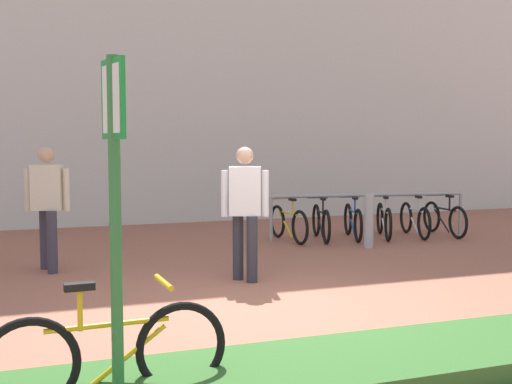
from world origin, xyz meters
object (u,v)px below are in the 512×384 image
Objects in this scene: parking_sign_post at (115,180)px; person_shirt_white at (47,200)px; bike_rack_cluster at (369,220)px; bollard_steel at (369,221)px; person_shirt_blue at (245,205)px; bike_at_sign at (109,354)px.

parking_sign_post is 1.36× the size of person_shirt_white.
person_shirt_white is (-5.66, -1.15, 0.64)m from bike_rack_cluster.
parking_sign_post is 7.13m from bollard_steel.
parking_sign_post is at bearing -120.93° from person_shirt_blue.
person_shirt_blue is (2.09, 3.31, 0.63)m from bike_at_sign.
parking_sign_post reaches higher than bike_rack_cluster.
person_shirt_white is (-2.36, 1.49, 0.00)m from person_shirt_blue.
bollard_steel reaches higher than bike_at_sign.
bike_rack_cluster is 4.14× the size of bollard_steel.
bollard_steel is at bearing 31.69° from person_shirt_blue.
bollard_steel is 0.52× the size of person_shirt_blue.
person_shirt_blue is 1.00× the size of person_shirt_white.
bike_at_sign is 4.85m from person_shirt_white.
person_shirt_blue reaches higher than bike_at_sign.
bike_at_sign is 3.97m from person_shirt_blue.
parking_sign_post reaches higher than bike_at_sign.
parking_sign_post is at bearing -131.43° from bike_rack_cluster.
bike_rack_cluster is at bearing 38.68° from person_shirt_blue.
person_shirt_white is (-5.13, -0.22, 0.53)m from bollard_steel.
bike_rack_cluster is 2.17× the size of person_shirt_white.
parking_sign_post is at bearing -133.23° from bollard_steel.
bike_rack_cluster is 1.07m from bollard_steel.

